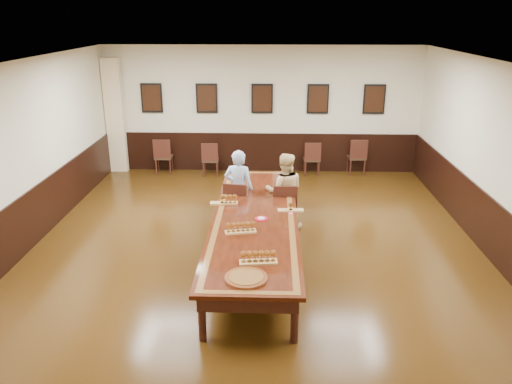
{
  "coord_description": "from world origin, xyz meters",
  "views": [
    {
      "loc": [
        0.28,
        -7.64,
        3.94
      ],
      "look_at": [
        0.0,
        0.5,
        1.0
      ],
      "focal_mm": 35.0,
      "sensor_mm": 36.0,
      "label": 1
    }
  ],
  "objects_px": {
    "spare_chair_a": "(164,156)",
    "spare_chair_c": "(312,158)",
    "chair_man": "(238,205)",
    "spare_chair_d": "(357,156)",
    "conference_table": "(255,224)",
    "spare_chair_b": "(210,159)",
    "person_woman": "(284,191)",
    "chair_woman": "(284,206)",
    "person_man": "(239,189)",
    "carved_platter": "(246,278)"
  },
  "relations": [
    {
      "from": "conference_table",
      "to": "carved_platter",
      "type": "xyz_separation_m",
      "value": [
        -0.04,
        -2.08,
        0.16
      ]
    },
    {
      "from": "spare_chair_c",
      "to": "carved_platter",
      "type": "distance_m",
      "value": 6.88
    },
    {
      "from": "spare_chair_d",
      "to": "conference_table",
      "type": "relative_size",
      "value": 0.19
    },
    {
      "from": "conference_table",
      "to": "spare_chair_d",
      "type": "bearing_deg",
      "value": 63.03
    },
    {
      "from": "person_man",
      "to": "spare_chair_c",
      "type": "bearing_deg",
      "value": -106.06
    },
    {
      "from": "conference_table",
      "to": "person_man",
      "type": "bearing_deg",
      "value": 105.23
    },
    {
      "from": "spare_chair_c",
      "to": "chair_woman",
      "type": "bearing_deg",
      "value": 76.39
    },
    {
      "from": "spare_chair_d",
      "to": "person_man",
      "type": "relative_size",
      "value": 0.61
    },
    {
      "from": "spare_chair_a",
      "to": "person_man",
      "type": "relative_size",
      "value": 0.61
    },
    {
      "from": "carved_platter",
      "to": "chair_woman",
      "type": "bearing_deg",
      "value": 80.35
    },
    {
      "from": "spare_chair_b",
      "to": "person_woman",
      "type": "distance_m",
      "value": 3.75
    },
    {
      "from": "carved_platter",
      "to": "person_man",
      "type": "bearing_deg",
      "value": 95.44
    },
    {
      "from": "spare_chair_b",
      "to": "conference_table",
      "type": "height_order",
      "value": "spare_chair_b"
    },
    {
      "from": "person_woman",
      "to": "spare_chair_d",
      "type": "bearing_deg",
      "value": -120.53
    },
    {
      "from": "spare_chair_b",
      "to": "spare_chair_d",
      "type": "bearing_deg",
      "value": -179.42
    },
    {
      "from": "person_man",
      "to": "chair_woman",
      "type": "bearing_deg",
      "value": -179.51
    },
    {
      "from": "spare_chair_d",
      "to": "conference_table",
      "type": "distance_m",
      "value": 5.38
    },
    {
      "from": "spare_chair_c",
      "to": "person_woman",
      "type": "height_order",
      "value": "person_woman"
    },
    {
      "from": "spare_chair_c",
      "to": "conference_table",
      "type": "bearing_deg",
      "value": 73.38
    },
    {
      "from": "spare_chair_b",
      "to": "spare_chair_c",
      "type": "xyz_separation_m",
      "value": [
        2.59,
        0.14,
        0.0
      ]
    },
    {
      "from": "person_woman",
      "to": "carved_platter",
      "type": "relative_size",
      "value": 2.62
    },
    {
      "from": "spare_chair_c",
      "to": "person_woman",
      "type": "xyz_separation_m",
      "value": [
        -0.77,
        -3.4,
        0.3
      ]
    },
    {
      "from": "spare_chair_a",
      "to": "conference_table",
      "type": "height_order",
      "value": "spare_chair_a"
    },
    {
      "from": "spare_chair_a",
      "to": "spare_chair_c",
      "type": "xyz_separation_m",
      "value": [
        3.81,
        0.01,
        -0.03
      ]
    },
    {
      "from": "chair_man",
      "to": "person_woman",
      "type": "bearing_deg",
      "value": -166.48
    },
    {
      "from": "chair_man",
      "to": "conference_table",
      "type": "distance_m",
      "value": 1.28
    },
    {
      "from": "chair_man",
      "to": "carved_platter",
      "type": "xyz_separation_m",
      "value": [
        0.34,
        -3.3,
        0.29
      ]
    },
    {
      "from": "chair_man",
      "to": "spare_chair_d",
      "type": "xyz_separation_m",
      "value": [
        2.82,
        3.58,
        -0.01
      ]
    },
    {
      "from": "chair_woman",
      "to": "spare_chair_a",
      "type": "xyz_separation_m",
      "value": [
        -3.04,
        3.49,
        -0.01
      ]
    },
    {
      "from": "spare_chair_d",
      "to": "person_man",
      "type": "xyz_separation_m",
      "value": [
        -2.8,
        -3.48,
        0.3
      ]
    },
    {
      "from": "spare_chair_d",
      "to": "person_woman",
      "type": "height_order",
      "value": "person_woman"
    },
    {
      "from": "spare_chair_c",
      "to": "person_man",
      "type": "distance_m",
      "value": 3.75
    },
    {
      "from": "spare_chair_a",
      "to": "spare_chair_c",
      "type": "relative_size",
      "value": 1.06
    },
    {
      "from": "spare_chair_b",
      "to": "spare_chair_c",
      "type": "height_order",
      "value": "spare_chair_c"
    },
    {
      "from": "chair_woman",
      "to": "spare_chair_c",
      "type": "height_order",
      "value": "chair_woman"
    },
    {
      "from": "spare_chair_d",
      "to": "chair_woman",
      "type": "bearing_deg",
      "value": 59.15
    },
    {
      "from": "spare_chair_b",
      "to": "spare_chair_c",
      "type": "distance_m",
      "value": 2.59
    },
    {
      "from": "chair_woman",
      "to": "person_woman",
      "type": "height_order",
      "value": "person_woman"
    },
    {
      "from": "spare_chair_c",
      "to": "spare_chair_d",
      "type": "bearing_deg",
      "value": -175.01
    },
    {
      "from": "person_man",
      "to": "carved_platter",
      "type": "relative_size",
      "value": 2.7
    },
    {
      "from": "carved_platter",
      "to": "spare_chair_c",
      "type": "bearing_deg",
      "value": 78.94
    },
    {
      "from": "chair_woman",
      "to": "spare_chair_b",
      "type": "relative_size",
      "value": 1.09
    },
    {
      "from": "person_man",
      "to": "spare_chair_a",
      "type": "bearing_deg",
      "value": -46.97
    },
    {
      "from": "person_woman",
      "to": "spare_chair_c",
      "type": "bearing_deg",
      "value": -104.63
    },
    {
      "from": "chair_woman",
      "to": "person_man",
      "type": "height_order",
      "value": "person_man"
    },
    {
      "from": "chair_woman",
      "to": "spare_chair_d",
      "type": "relative_size",
      "value": 1.02
    },
    {
      "from": "chair_man",
      "to": "spare_chair_d",
      "type": "relative_size",
      "value": 1.03
    },
    {
      "from": "spare_chair_c",
      "to": "spare_chair_d",
      "type": "xyz_separation_m",
      "value": [
        1.16,
        0.13,
        0.03
      ]
    },
    {
      "from": "chair_woman",
      "to": "spare_chair_c",
      "type": "relative_size",
      "value": 1.08
    },
    {
      "from": "spare_chair_b",
      "to": "conference_table",
      "type": "xyz_separation_m",
      "value": [
        1.3,
        -4.53,
        0.17
      ]
    }
  ]
}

